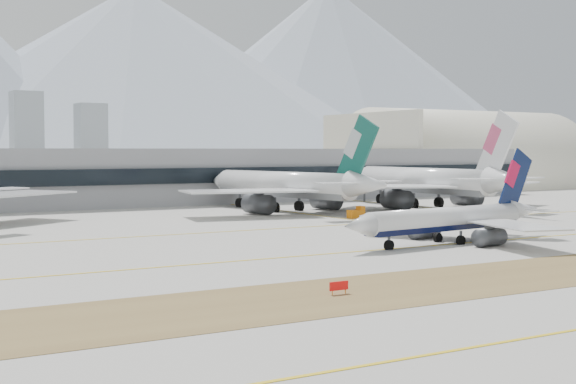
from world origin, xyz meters
TOP-DOWN VIEW (x-y plane):
  - ground at (0.00, 0.00)m, footprint 3000.00×3000.00m
  - taxiing_airliner at (23.86, -3.71)m, footprint 44.92×38.77m
  - widebody_cathay at (34.57, 64.08)m, footprint 62.12×61.58m
  - widebody_china_air at (71.52, 57.23)m, footprint 67.31×65.62m
  - terminal at (0.00, 114.84)m, footprint 280.00×43.10m
  - hangar at (154.56, 135.00)m, footprint 91.00×60.00m
  - hold_sign_left at (-17.02, -32.00)m, footprint 2.20×0.15m
  - gse_c at (37.46, 41.11)m, footprint 3.55×2.00m

SIDE VIEW (x-z plane):
  - ground at x=0.00m, z-range 0.00..0.00m
  - hangar at x=154.56m, z-range -29.86..30.14m
  - hold_sign_left at x=-17.02m, z-range 0.20..1.55m
  - gse_c at x=37.46m, z-range -0.25..2.35m
  - taxiing_airliner at x=23.86m, z-range -3.91..11.19m
  - widebody_cathay at x=34.57m, z-range -5.27..17.24m
  - widebody_china_air at x=71.52m, z-range -5.62..18.37m
  - terminal at x=0.00m, z-range 0.00..15.00m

